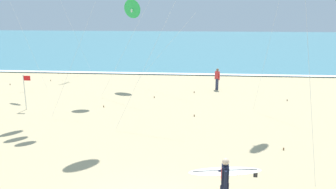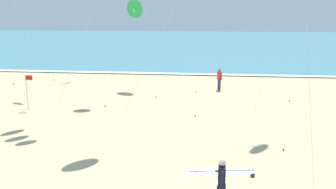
{
  "view_description": "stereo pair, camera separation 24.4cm",
  "coord_description": "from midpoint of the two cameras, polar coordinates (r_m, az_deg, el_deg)",
  "views": [
    {
      "loc": [
        1.45,
        -8.59,
        5.85
      ],
      "look_at": [
        0.09,
        6.77,
        2.03
      ],
      "focal_mm": 37.27,
      "sensor_mm": 36.0,
      "label": 1
    },
    {
      "loc": [
        1.7,
        -8.57,
        5.85
      ],
      "look_at": [
        0.09,
        6.77,
        2.03
      ],
      "focal_mm": 37.27,
      "sensor_mm": 36.0,
      "label": 2
    }
  ],
  "objects": [
    {
      "name": "ocean_water",
      "position": [
        61.05,
        4.53,
        8.43
      ],
      "size": [
        160.0,
        60.0,
        0.08
      ],
      "primitive_type": "cube",
      "color": "teal",
      "rests_on": "ground"
    },
    {
      "name": "surfer_trailing",
      "position": [
        10.63,
        9.41,
        -13.13
      ],
      "size": [
        2.18,
        0.96,
        1.71
      ],
      "color": "black",
      "rests_on": "ground"
    },
    {
      "name": "bystander_red_top",
      "position": [
        25.81,
        8.66,
        2.51
      ],
      "size": [
        0.36,
        0.39,
        1.59
      ],
      "color": "#2D334C",
      "rests_on": "ground"
    },
    {
      "name": "shoreline_foam",
      "position": [
        31.62,
        3.04,
        3.4
      ],
      "size": [
        160.0,
        0.82,
        0.01
      ],
      "primitive_type": "cube",
      "color": "white",
      "rests_on": "ocean_water"
    },
    {
      "name": "kite_delta_emerald_outer",
      "position": [
        26.46,
        -5.11,
        13.77
      ],
      "size": [
        5.39,
        2.29,
        6.51
      ],
      "color": "green",
      "rests_on": "ground"
    },
    {
      "name": "lifeguard_flag",
      "position": [
        22.12,
        -21.72,
        0.96
      ],
      "size": [
        0.45,
        0.05,
        2.1
      ],
      "color": "silver",
      "rests_on": "ground"
    }
  ]
}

